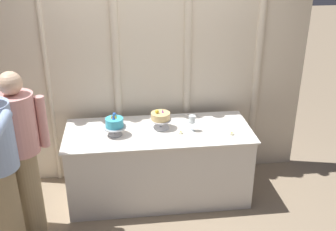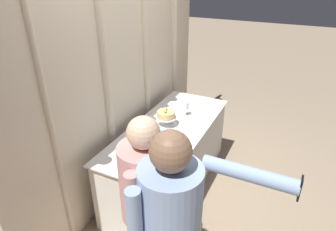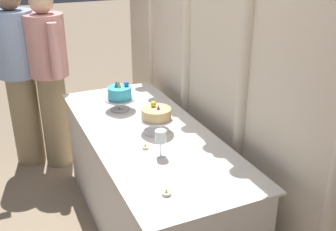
# 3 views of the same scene
# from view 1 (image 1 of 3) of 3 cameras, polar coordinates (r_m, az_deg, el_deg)

# --- Properties ---
(ground_plane) EXTENTS (24.00, 24.00, 0.00)m
(ground_plane) POSITION_cam_1_polar(r_m,az_deg,el_deg) (4.46, -1.13, -11.88)
(ground_plane) COLOR gray
(draped_curtain) EXTENTS (3.42, 0.15, 2.75)m
(draped_curtain) POSITION_cam_1_polar(r_m,az_deg,el_deg) (4.37, -1.75, 8.40)
(draped_curtain) COLOR beige
(draped_curtain) RESTS_ON ground_plane
(cake_table) EXTENTS (1.92, 0.78, 0.80)m
(cake_table) POSITION_cam_1_polar(r_m,az_deg,el_deg) (4.33, -1.31, -6.84)
(cake_table) COLOR white
(cake_table) RESTS_ON ground_plane
(cake_display_nearleft) EXTENTS (0.23, 0.23, 0.23)m
(cake_display_nearleft) POSITION_cam_1_polar(r_m,az_deg,el_deg) (4.02, -7.60, -1.16)
(cake_display_nearleft) COLOR #B2B2B7
(cake_display_nearleft) RESTS_ON cake_table
(cake_display_nearright) EXTENTS (0.23, 0.23, 0.21)m
(cake_display_nearright) POSITION_cam_1_polar(r_m,az_deg,el_deg) (4.13, -1.07, -0.30)
(cake_display_nearright) COLOR silver
(cake_display_nearright) RESTS_ON cake_table
(wine_glass) EXTENTS (0.07, 0.07, 0.17)m
(wine_glass) POSITION_cam_1_polar(r_m,az_deg,el_deg) (4.08, 3.44, -0.61)
(wine_glass) COLOR silver
(wine_glass) RESTS_ON cake_table
(tealight_far_left) EXTENTS (0.04, 0.04, 0.03)m
(tealight_far_left) POSITION_cam_1_polar(r_m,az_deg,el_deg) (4.06, 1.83, -2.48)
(tealight_far_left) COLOR beige
(tealight_far_left) RESTS_ON cake_table
(tealight_near_left) EXTENTS (0.05, 0.05, 0.03)m
(tealight_near_left) POSITION_cam_1_polar(r_m,az_deg,el_deg) (4.09, 9.01, -2.58)
(tealight_near_left) COLOR beige
(tealight_near_left) RESTS_ON cake_table
(guest_man_pink_jacket) EXTENTS (0.50, 0.39, 1.62)m
(guest_man_pink_jacket) POSITION_cam_1_polar(r_m,az_deg,el_deg) (3.80, -20.06, -4.72)
(guest_man_pink_jacket) COLOR #9E8966
(guest_man_pink_jacket) RESTS_ON ground_plane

